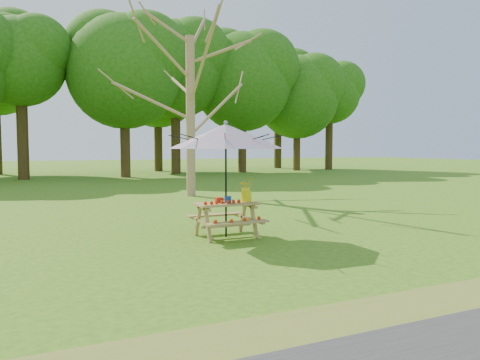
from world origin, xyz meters
name	(u,v)px	position (x,y,z in m)	size (l,w,h in m)	color
picnic_table	(226,220)	(4.96, 1.88, 0.33)	(1.20, 1.32, 0.67)	#A7804B
patio_umbrella	(226,136)	(4.96, 1.88, 1.95)	(2.94, 2.94, 2.25)	black
produce_bins	(223,200)	(4.90, 1.91, 0.72)	(0.26, 0.36, 0.13)	red
tomatoes_row	(222,202)	(4.81, 1.70, 0.71)	(0.77, 0.13, 0.07)	red
flower_bucket	(246,189)	(5.41, 1.91, 0.92)	(0.30, 0.27, 0.46)	yellow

